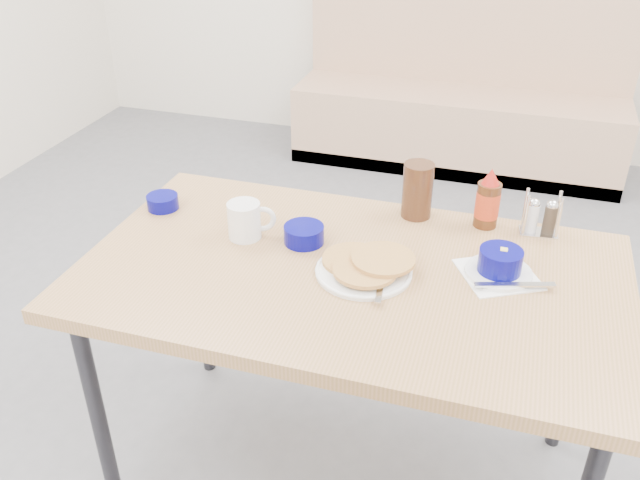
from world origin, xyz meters
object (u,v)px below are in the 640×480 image
(pancake_plate, at_px, (366,267))
(creamer_bowl, at_px, (163,202))
(condiment_caddy, at_px, (541,219))
(syrup_bottle, at_px, (488,202))
(butter_bowl, at_px, (304,234))
(grits_setting, at_px, (500,265))
(dining_table, at_px, (351,290))
(coffee_mug, at_px, (246,220))
(amber_tumbler, at_px, (418,190))
(booth_bench, at_px, (460,104))

(pancake_plate, height_order, creamer_bowl, pancake_plate)
(condiment_caddy, height_order, syrup_bottle, syrup_bottle)
(pancake_plate, height_order, butter_bowl, butter_bowl)
(grits_setting, distance_m, butter_bowl, 0.53)
(dining_table, xyz_separation_m, pancake_plate, (0.04, -0.00, 0.08))
(pancake_plate, relative_size, butter_bowl, 2.33)
(coffee_mug, bearing_deg, dining_table, -13.49)
(amber_tumbler, relative_size, syrup_bottle, 0.93)
(grits_setting, relative_size, condiment_caddy, 2.10)
(booth_bench, xyz_separation_m, creamer_bowl, (-0.63, -2.37, 0.43))
(booth_bench, distance_m, condiment_caddy, 2.29)
(pancake_plate, xyz_separation_m, coffee_mug, (-0.36, 0.08, 0.04))
(grits_setting, relative_size, syrup_bottle, 1.48)
(coffee_mug, bearing_deg, creamer_bowl, 164.94)
(pancake_plate, bearing_deg, dining_table, 176.24)
(coffee_mug, distance_m, syrup_bottle, 0.68)
(coffee_mug, bearing_deg, syrup_bottle, 22.68)
(dining_table, relative_size, syrup_bottle, 7.87)
(booth_bench, distance_m, dining_table, 2.56)
(booth_bench, bearing_deg, butter_bowl, -93.76)
(pancake_plate, relative_size, syrup_bottle, 1.45)
(booth_bench, distance_m, amber_tumbler, 2.25)
(pancake_plate, bearing_deg, butter_bowl, 153.52)
(booth_bench, xyz_separation_m, syrup_bottle, (0.31, -2.19, 0.49))
(booth_bench, height_order, pancake_plate, booth_bench)
(pancake_plate, relative_size, amber_tumbler, 1.56)
(coffee_mug, height_order, creamer_bowl, coffee_mug)
(pancake_plate, relative_size, grits_setting, 0.98)
(creamer_bowl, bearing_deg, coffee_mug, -15.06)
(grits_setting, bearing_deg, amber_tumbler, 135.71)
(dining_table, height_order, butter_bowl, butter_bowl)
(grits_setting, xyz_separation_m, syrup_bottle, (-0.06, 0.25, 0.04))
(dining_table, height_order, coffee_mug, coffee_mug)
(booth_bench, relative_size, dining_table, 1.36)
(coffee_mug, bearing_deg, condiment_caddy, 18.66)
(booth_bench, bearing_deg, coffee_mug, -97.48)
(booth_bench, xyz_separation_m, grits_setting, (0.36, -2.45, 0.44))
(booth_bench, bearing_deg, syrup_bottle, -82.07)
(syrup_bottle, bearing_deg, coffee_mug, -157.32)
(butter_bowl, bearing_deg, dining_table, -31.02)
(coffee_mug, distance_m, creamer_bowl, 0.32)
(pancake_plate, relative_size, coffee_mug, 1.99)
(dining_table, relative_size, pancake_plate, 5.42)
(coffee_mug, bearing_deg, amber_tumbler, 31.52)
(pancake_plate, xyz_separation_m, creamer_bowl, (-0.67, 0.16, 0.00))
(syrup_bottle, bearing_deg, amber_tumbler, 180.00)
(coffee_mug, height_order, butter_bowl, coffee_mug)
(pancake_plate, xyz_separation_m, butter_bowl, (-0.20, 0.10, 0.01))
(pancake_plate, height_order, amber_tumbler, amber_tumbler)
(dining_table, xyz_separation_m, butter_bowl, (-0.16, 0.10, 0.09))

